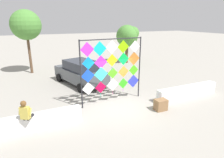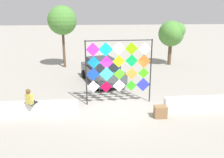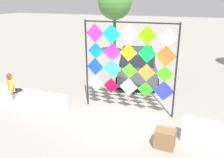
# 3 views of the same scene
# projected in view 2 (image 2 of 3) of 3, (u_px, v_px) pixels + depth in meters

# --- Properties ---
(ground) EXTENTS (120.00, 120.00, 0.00)m
(ground) POSITION_uv_depth(u_px,v_px,m) (121.00, 109.00, 13.08)
(ground) COLOR #9E998E
(plaza_ledge_left) EXTENTS (4.39, 0.47, 0.74)m
(plaza_ledge_left) POSITION_uv_depth(u_px,v_px,m) (35.00, 109.00, 12.19)
(plaza_ledge_left) COLOR white
(plaza_ledge_left) RESTS_ON ground
(plaza_ledge_right) EXTENTS (4.39, 0.47, 0.74)m
(plaza_ledge_right) POSITION_uv_depth(u_px,v_px,m) (204.00, 103.00, 12.89)
(plaza_ledge_right) COLOR white
(plaza_ledge_right) RESTS_ON ground
(kite_display_rack) EXTENTS (3.74, 0.24, 3.69)m
(kite_display_rack) POSITION_uv_depth(u_px,v_px,m) (119.00, 66.00, 13.23)
(kite_display_rack) COLOR #232328
(kite_display_rack) RESTS_ON ground
(seated_vendor) EXTENTS (0.67, 0.76, 1.58)m
(seated_vendor) POSITION_uv_depth(u_px,v_px,m) (31.00, 100.00, 11.78)
(seated_vendor) COLOR black
(seated_vendor) RESTS_ON ground
(parked_car) EXTENTS (3.21, 4.97, 1.78)m
(parked_car) POSITION_uv_depth(u_px,v_px,m) (102.00, 70.00, 17.35)
(parked_car) COLOR #4C5156
(parked_car) RESTS_ON ground
(cardboard_box_large) EXTENTS (0.64, 0.48, 0.60)m
(cardboard_box_large) POSITION_uv_depth(u_px,v_px,m) (160.00, 112.00, 12.00)
(cardboard_box_large) COLOR olive
(cardboard_box_large) RESTS_ON ground
(tree_broadleaf) EXTENTS (2.37, 2.58, 4.13)m
(tree_broadleaf) POSITION_uv_depth(u_px,v_px,m) (172.00, 33.00, 21.84)
(tree_broadleaf) COLOR brown
(tree_broadleaf) RESTS_ON ground
(tree_far_right) EXTENTS (2.54, 2.54, 5.48)m
(tree_far_right) POSITION_uv_depth(u_px,v_px,m) (62.00, 21.00, 20.78)
(tree_far_right) COLOR brown
(tree_far_right) RESTS_ON ground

